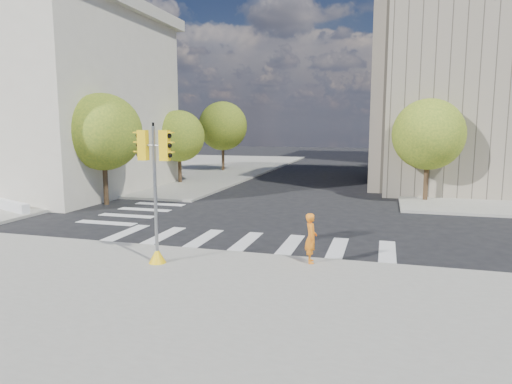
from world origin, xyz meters
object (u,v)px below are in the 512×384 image
lamp_near (432,126)px  photographer (311,238)px  traffic_signal (156,205)px  lamp_far (418,126)px

lamp_near → photographer: (-5.12, -18.60, -3.61)m
photographer → traffic_signal: bearing=92.0°
lamp_near → traffic_signal: 22.45m
traffic_signal → photographer: 5.10m
lamp_far → photographer: bearing=-98.9°
photographer → lamp_far: bearing=-23.2°
lamp_near → traffic_signal: size_ratio=1.80×
lamp_near → traffic_signal: (-9.90, -19.99, -2.52)m
lamp_far → photographer: (-5.12, -32.60, -3.61)m
lamp_near → photographer: size_ratio=4.97×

